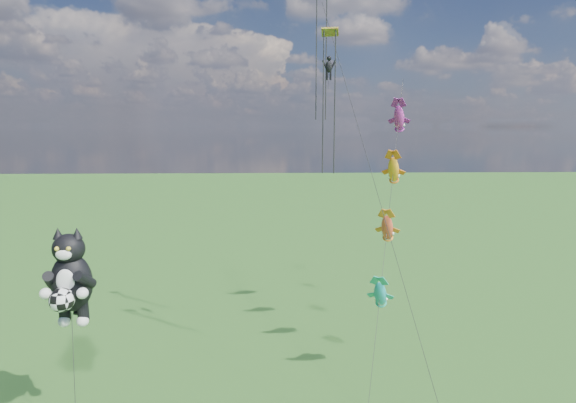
{
  "coord_description": "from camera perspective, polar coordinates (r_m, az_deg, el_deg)",
  "views": [
    {
      "loc": [
        7.17,
        -24.57,
        16.73
      ],
      "look_at": [
        8.36,
        9.02,
        11.48
      ],
      "focal_mm": 30.0,
      "sensor_mm": 36.0,
      "label": 1
    }
  ],
  "objects": [
    {
      "name": "fish_windsock_rig",
      "position": [
        35.52,
        12.04,
        0.34
      ],
      "size": [
        5.66,
        15.01,
        20.67
      ],
      "rotation": [
        0.0,
        0.0,
        -0.03
      ],
      "color": "brown",
      "rests_on": "ground"
    },
    {
      "name": "cat_kite_rig",
      "position": [
        29.04,
        -24.44,
        -8.2
      ],
      "size": [
        2.67,
        4.22,
        11.35
      ],
      "rotation": [
        0.0,
        0.0,
        0.3
      ],
      "color": "brown",
      "rests_on": "ground"
    },
    {
      "name": "parafoil_rig",
      "position": [
        32.33,
        5.14,
        15.37
      ],
      "size": [
        5.69,
        16.8,
        26.57
      ],
      "rotation": [
        0.0,
        0.0,
        0.38
      ],
      "color": "brown",
      "rests_on": "ground"
    }
  ]
}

